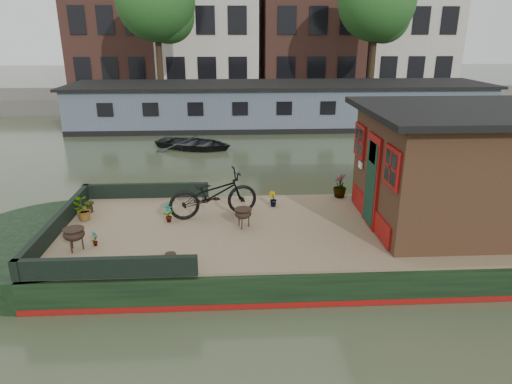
{
  "coord_description": "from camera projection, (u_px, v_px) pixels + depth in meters",
  "views": [
    {
      "loc": [
        -2.4,
        -8.65,
        4.45
      ],
      "look_at": [
        -1.91,
        0.5,
        1.24
      ],
      "focal_mm": 32.0,
      "sensor_mm": 36.0,
      "label": 1
    }
  ],
  "objects": [
    {
      "name": "ground",
      "position": [
        346.0,
        253.0,
        9.74
      ],
      "size": [
        120.0,
        120.0,
        0.0
      ],
      "primitive_type": "plane",
      "color": "#333D27",
      "rests_on": "ground"
    },
    {
      "name": "houseboat_hull",
      "position": [
        284.0,
        243.0,
        9.58
      ],
      "size": [
        14.01,
        4.02,
        0.6
      ],
      "color": "black",
      "rests_on": "ground"
    },
    {
      "name": "houseboat_deck",
      "position": [
        348.0,
        226.0,
        9.54
      ],
      "size": [
        11.8,
        3.8,
        0.05
      ],
      "primitive_type": "cube",
      "color": "olive",
      "rests_on": "houseboat_hull"
    },
    {
      "name": "bow_bulwark",
      "position": [
        101.0,
        222.0,
        9.21
      ],
      "size": [
        3.0,
        4.0,
        0.35
      ],
      "color": "black",
      "rests_on": "houseboat_deck"
    },
    {
      "name": "cabin",
      "position": [
        459.0,
        167.0,
        9.23
      ],
      "size": [
        4.0,
        3.5,
        2.42
      ],
      "color": "#332214",
      "rests_on": "houseboat_deck"
    },
    {
      "name": "bicycle",
      "position": [
        213.0,
        194.0,
        9.82
      ],
      "size": [
        2.03,
        1.13,
        1.01
      ],
      "primitive_type": "imported",
      "rotation": [
        0.0,
        0.0,
        1.82
      ],
      "color": "black",
      "rests_on": "houseboat_deck"
    },
    {
      "name": "potted_plant_a",
      "position": [
        168.0,
        213.0,
        9.6
      ],
      "size": [
        0.26,
        0.22,
        0.42
      ],
      "primitive_type": "imported",
      "rotation": [
        0.0,
        0.0,
        0.35
      ],
      "color": "brown",
      "rests_on": "houseboat_deck"
    },
    {
      "name": "potted_plant_b",
      "position": [
        273.0,
        199.0,
        10.49
      ],
      "size": [
        0.25,
        0.24,
        0.36
      ],
      "primitive_type": "imported",
      "rotation": [
        0.0,
        0.0,
        2.51
      ],
      "color": "brown",
      "rests_on": "houseboat_deck"
    },
    {
      "name": "potted_plant_c",
      "position": [
        83.0,
        210.0,
        9.69
      ],
      "size": [
        0.46,
        0.4,
        0.48
      ],
      "primitive_type": "imported",
      "rotation": [
        0.0,
        0.0,
        3.08
      ],
      "color": "brown",
      "rests_on": "houseboat_deck"
    },
    {
      "name": "potted_plant_d",
      "position": [
        340.0,
        186.0,
        11.04
      ],
      "size": [
        0.35,
        0.35,
        0.57
      ],
      "primitive_type": "imported",
      "rotation": [
        0.0,
        0.0,
        4.79
      ],
      "color": "brown",
      "rests_on": "houseboat_deck"
    },
    {
      "name": "potted_plant_e",
      "position": [
        95.0,
        239.0,
        8.55
      ],
      "size": [
        0.12,
        0.17,
        0.29
      ],
      "primitive_type": "imported",
      "rotation": [
        0.0,
        0.0,
        1.43
      ],
      "color": "#A3402F",
      "rests_on": "houseboat_deck"
    },
    {
      "name": "brazier_front",
      "position": [
        75.0,
        239.0,
        8.35
      ],
      "size": [
        0.47,
        0.47,
        0.43
      ],
      "primitive_type": null,
      "rotation": [
        0.0,
        0.0,
        -0.19
      ],
      "color": "black",
      "rests_on": "houseboat_deck"
    },
    {
      "name": "brazier_rear",
      "position": [
        243.0,
        218.0,
        9.34
      ],
      "size": [
        0.4,
        0.4,
        0.41
      ],
      "primitive_type": null,
      "rotation": [
        0.0,
        0.0,
        -0.06
      ],
      "color": "black",
      "rests_on": "houseboat_deck"
    },
    {
      "name": "bollard_port",
      "position": [
        90.0,
        207.0,
        10.16
      ],
      "size": [
        0.2,
        0.2,
        0.23
      ],
      "primitive_type": "cylinder",
      "color": "black",
      "rests_on": "houseboat_deck"
    },
    {
      "name": "bollard_stbd",
      "position": [
        171.0,
        259.0,
        7.85
      ],
      "size": [
        0.19,
        0.19,
        0.22
      ],
      "primitive_type": "cylinder",
      "color": "black",
      "rests_on": "houseboat_deck"
    },
    {
      "name": "dinghy",
      "position": [
        194.0,
        140.0,
        18.39
      ],
      "size": [
        3.8,
        3.31,
        0.66
      ],
      "primitive_type": "imported",
      "rotation": [
        0.0,
        0.0,
        1.18
      ],
      "color": "black",
      "rests_on": "ground"
    },
    {
      "name": "far_houseboat",
      "position": [
        280.0,
        107.0,
        22.61
      ],
      "size": [
        20.4,
        4.4,
        2.11
      ],
      "color": "#4F5A69",
      "rests_on": "ground"
    },
    {
      "name": "quay",
      "position": [
        269.0,
        99.0,
        28.91
      ],
      "size": [
        60.0,
        6.0,
        0.9
      ],
      "primitive_type": "cube",
      "color": "#47443F",
      "rests_on": "ground"
    },
    {
      "name": "tree_left",
      "position": [
        159.0,
        5.0,
        25.44
      ],
      "size": [
        4.4,
        4.4,
        7.4
      ],
      "color": "#332316",
      "rests_on": "quay"
    },
    {
      "name": "tree_right",
      "position": [
        379.0,
        6.0,
        26.07
      ],
      "size": [
        4.4,
        4.4,
        7.4
      ],
      "color": "#332316",
      "rests_on": "quay"
    }
  ]
}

